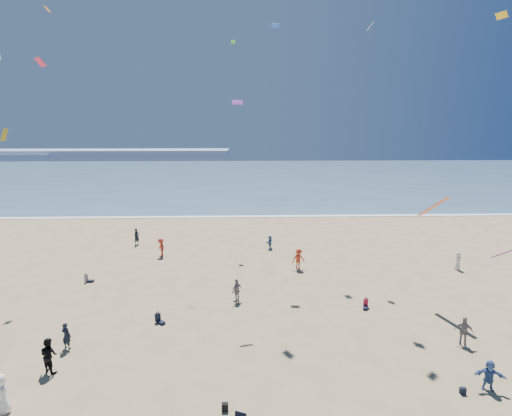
{
  "coord_description": "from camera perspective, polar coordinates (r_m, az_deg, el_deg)",
  "views": [
    {
      "loc": [
        1.32,
        -12.27,
        12.87
      ],
      "look_at": [
        2.0,
        8.0,
        8.78
      ],
      "focal_mm": 28.0,
      "sensor_mm": 36.0,
      "label": 1
    }
  ],
  "objects": [
    {
      "name": "ocean",
      "position": [
        108.05,
        -2.62,
        4.57
      ],
      "size": [
        220.0,
        100.0,
        0.06
      ],
      "primitive_type": "cube",
      "color": "#476B84",
      "rests_on": "ground"
    },
    {
      "name": "surf_line",
      "position": [
        58.71,
        -3.16,
        -1.24
      ],
      "size": [
        220.0,
        1.2,
        0.08
      ],
      "primitive_type": "cube",
      "color": "white",
      "rests_on": "ground"
    },
    {
      "name": "headland_far",
      "position": [
        192.64,
        -20.65,
        7.33
      ],
      "size": [
        110.0,
        20.0,
        3.2
      ],
      "primitive_type": "cube",
      "color": "#7A8EA8",
      "rests_on": "ground"
    },
    {
      "name": "headland_near",
      "position": [
        204.53,
        -31.83,
        6.38
      ],
      "size": [
        40.0,
        14.0,
        2.0
      ],
      "primitive_type": "cube",
      "color": "#7A8EA8",
      "rests_on": "ground"
    },
    {
      "name": "standing_flyers",
      "position": [
        29.37,
        -1.12,
        -12.67
      ],
      "size": [
        32.32,
        35.03,
        1.94
      ],
      "color": "black",
      "rests_on": "ground"
    },
    {
      "name": "seated_group",
      "position": [
        24.53,
        -2.21,
        -19.11
      ],
      "size": [
        23.08,
        23.27,
        0.84
      ],
      "color": "white",
      "rests_on": "ground"
    },
    {
      "name": "black_backpack",
      "position": [
        20.67,
        -4.46,
        -26.48
      ],
      "size": [
        0.3,
        0.22,
        0.38
      ],
      "primitive_type": "cube",
      "color": "black",
      "rests_on": "ground"
    },
    {
      "name": "navy_bag",
      "position": [
        23.87,
        27.44,
        -22.15
      ],
      "size": [
        0.28,
        0.18,
        0.34
      ],
      "primitive_type": "cube",
      "color": "black",
      "rests_on": "ground"
    },
    {
      "name": "kites_aloft",
      "position": [
        25.88,
        13.83,
        16.25
      ],
      "size": [
        37.52,
        39.72,
        26.36
      ],
      "color": "#D5204A",
      "rests_on": "ground"
    }
  ]
}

